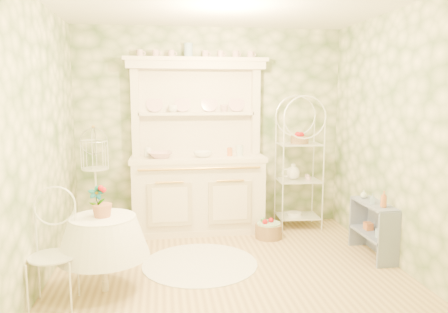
{
  "coord_description": "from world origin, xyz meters",
  "views": [
    {
      "loc": [
        -0.66,
        -4.12,
        1.83
      ],
      "look_at": [
        0.0,
        0.5,
        1.15
      ],
      "focal_mm": 35.0,
      "sensor_mm": 36.0,
      "label": 1
    }
  ],
  "objects": [
    {
      "name": "floor",
      "position": [
        0.0,
        0.0,
        0.0
      ],
      "size": [
        3.6,
        3.6,
        0.0
      ],
      "primitive_type": "plane",
      "color": "tan",
      "rests_on": "ground"
    },
    {
      "name": "wall_left",
      "position": [
        -1.8,
        0.0,
        1.35
      ],
      "size": [
        3.6,
        3.6,
        0.0
      ],
      "primitive_type": "plane",
      "color": "beige",
      "rests_on": "floor"
    },
    {
      "name": "wall_right",
      "position": [
        1.8,
        0.0,
        1.35
      ],
      "size": [
        3.6,
        3.6,
        0.0
      ],
      "primitive_type": "plane",
      "color": "beige",
      "rests_on": "floor"
    },
    {
      "name": "wall_back",
      "position": [
        0.0,
        1.8,
        1.35
      ],
      "size": [
        3.6,
        3.6,
        0.0
      ],
      "primitive_type": "plane",
      "color": "beige",
      "rests_on": "floor"
    },
    {
      "name": "wall_front",
      "position": [
        0.0,
        -1.8,
        1.35
      ],
      "size": [
        3.6,
        3.6,
        0.0
      ],
      "primitive_type": "plane",
      "color": "beige",
      "rests_on": "floor"
    },
    {
      "name": "kitchen_dresser",
      "position": [
        -0.2,
        1.52,
        1.15
      ],
      "size": [
        1.87,
        0.61,
        2.29
      ],
      "primitive_type": "cube",
      "color": "white",
      "rests_on": "floor"
    },
    {
      "name": "bakers_rack",
      "position": [
        1.17,
        1.51,
        0.93
      ],
      "size": [
        0.6,
        0.44,
        1.85
      ],
      "primitive_type": "cube",
      "rotation": [
        0.0,
        0.0,
        -0.06
      ],
      "color": "white",
      "rests_on": "floor"
    },
    {
      "name": "side_shelf",
      "position": [
        1.68,
        0.34,
        0.3
      ],
      "size": [
        0.33,
        0.72,
        0.6
      ],
      "primitive_type": "cube",
      "rotation": [
        0.0,
        0.0,
        -0.1
      ],
      "color": "#7B86A4",
      "rests_on": "floor"
    },
    {
      "name": "round_table",
      "position": [
        -1.21,
        -0.15,
        0.37
      ],
      "size": [
        0.74,
        0.74,
        0.75
      ],
      "primitive_type": "cylinder",
      "rotation": [
        0.0,
        0.0,
        -0.09
      ],
      "color": "white",
      "rests_on": "floor"
    },
    {
      "name": "cafe_chair",
      "position": [
        -1.61,
        -0.4,
        0.38
      ],
      "size": [
        0.41,
        0.41,
        0.76
      ],
      "primitive_type": "cube",
      "rotation": [
        0.0,
        0.0,
        0.2
      ],
      "color": "white",
      "rests_on": "floor"
    },
    {
      "name": "birdcage_stand",
      "position": [
        -1.48,
        1.33,
        0.67
      ],
      "size": [
        0.35,
        0.35,
        1.35
      ],
      "primitive_type": "cube",
      "rotation": [
        0.0,
        0.0,
        0.11
      ],
      "color": "white",
      "rests_on": "floor"
    },
    {
      "name": "floor_basket",
      "position": [
        0.66,
        1.1,
        0.1
      ],
      "size": [
        0.4,
        0.4,
        0.2
      ],
      "primitive_type": "cylinder",
      "rotation": [
        0.0,
        0.0,
        -0.44
      ],
      "color": "#96744E",
      "rests_on": "floor"
    },
    {
      "name": "lace_rug",
      "position": [
        -0.28,
        0.36,
        0.01
      ],
      "size": [
        1.45,
        1.45,
        0.01
      ],
      "primitive_type": "cylinder",
      "rotation": [
        0.0,
        0.0,
        -0.19
      ],
      "color": "white",
      "rests_on": "floor"
    },
    {
      "name": "bowl_floral",
      "position": [
        -0.69,
        1.46,
        1.02
      ],
      "size": [
        0.36,
        0.36,
        0.08
      ],
      "primitive_type": "imported",
      "rotation": [
        0.0,
        0.0,
        0.16
      ],
      "color": "white",
      "rests_on": "kitchen_dresser"
    },
    {
      "name": "bowl_white",
      "position": [
        -0.14,
        1.44,
        1.02
      ],
      "size": [
        0.32,
        0.32,
        0.08
      ],
      "primitive_type": "imported",
      "rotation": [
        0.0,
        0.0,
        -0.39
      ],
      "color": "white",
      "rests_on": "kitchen_dresser"
    },
    {
      "name": "cup_left",
      "position": [
        -0.51,
        1.68,
        1.61
      ],
      "size": [
        0.12,
        0.12,
        0.1
      ],
      "primitive_type": "imported",
      "rotation": [
        0.0,
        0.0,
        -0.04
      ],
      "color": "white",
      "rests_on": "kitchen_dresser"
    },
    {
      "name": "cup_right",
      "position": [
        0.17,
        1.66,
        1.61
      ],
      "size": [
        0.13,
        0.13,
        0.1
      ],
      "primitive_type": "imported",
      "rotation": [
        0.0,
        0.0,
        0.26
      ],
      "color": "white",
      "rests_on": "kitchen_dresser"
    },
    {
      "name": "potted_geranium",
      "position": [
        -1.25,
        -0.17,
        0.85
      ],
      "size": [
        0.16,
        0.12,
        0.29
      ],
      "primitive_type": "imported",
      "rotation": [
        0.0,
        0.0,
        0.1
      ],
      "color": "#3F7238",
      "rests_on": "round_table"
    },
    {
      "name": "bottle_amber",
      "position": [
        1.68,
        0.15,
        0.68
      ],
      "size": [
        0.08,
        0.08,
        0.18
      ],
      "primitive_type": "imported",
      "rotation": [
        0.0,
        0.0,
        -0.17
      ],
      "color": "#CB713A",
      "rests_on": "side_shelf"
    },
    {
      "name": "bottle_blue",
      "position": [
        1.63,
        0.3,
        0.65
      ],
      "size": [
        0.07,
        0.07,
        0.12
      ],
      "primitive_type": "imported",
      "rotation": [
        0.0,
        0.0,
        -0.4
      ],
      "color": "#93B3CE",
      "rests_on": "side_shelf"
    },
    {
      "name": "bottle_glass",
      "position": [
        1.66,
        0.57,
        0.65
      ],
      "size": [
        0.09,
        0.09,
        0.1
      ],
      "primitive_type": "imported",
      "rotation": [
        0.0,
        0.0,
        -0.19
      ],
      "color": "silver",
      "rests_on": "side_shelf"
    }
  ]
}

